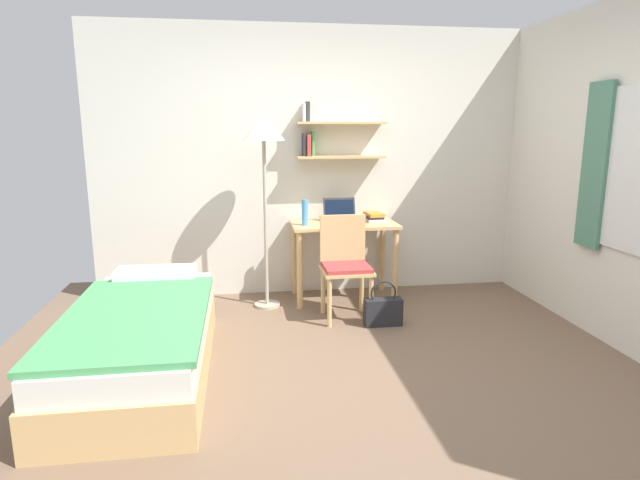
% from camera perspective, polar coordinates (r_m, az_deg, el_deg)
% --- Properties ---
extents(ground_plane, '(5.28, 5.28, 0.00)m').
position_cam_1_polar(ground_plane, '(3.66, 4.77, -14.71)').
color(ground_plane, brown).
extents(wall_back, '(4.40, 0.27, 2.60)m').
position_cam_1_polar(wall_back, '(5.27, 0.02, 8.35)').
color(wall_back, silver).
rests_on(wall_back, ground_plane).
extents(bed, '(0.90, 1.94, 0.54)m').
position_cam_1_polar(bed, '(3.82, -18.75, -10.22)').
color(bed, tan).
rests_on(bed, ground_plane).
extents(desk, '(1.00, 0.56, 0.75)m').
position_cam_1_polar(desk, '(5.08, 2.56, 0.24)').
color(desk, tan).
rests_on(desk, ground_plane).
extents(desk_chair, '(0.43, 0.41, 0.89)m').
position_cam_1_polar(desk_chair, '(4.61, 2.74, -2.42)').
color(desk_chair, tan).
rests_on(desk_chair, ground_plane).
extents(standing_lamp, '(0.38, 0.38, 1.75)m').
position_cam_1_polar(standing_lamp, '(4.76, -6.10, 10.70)').
color(standing_lamp, '#B2A893').
rests_on(standing_lamp, ground_plane).
extents(laptop, '(0.32, 0.24, 0.22)m').
position_cam_1_polar(laptop, '(5.09, 2.19, 2.62)').
color(laptop, '#2D2D33').
rests_on(laptop, desk).
extents(water_bottle, '(0.06, 0.06, 0.24)m').
position_cam_1_polar(water_bottle, '(4.90, -1.63, 2.99)').
color(water_bottle, '#4C99DB').
rests_on(water_bottle, desk).
extents(book_stack, '(0.19, 0.25, 0.08)m').
position_cam_1_polar(book_stack, '(5.15, 5.93, 2.50)').
color(book_stack, silver).
rests_on(book_stack, desk).
extents(handbag, '(0.32, 0.12, 0.39)m').
position_cam_1_polar(handbag, '(4.54, 6.82, -7.56)').
color(handbag, '#232328').
rests_on(handbag, ground_plane).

